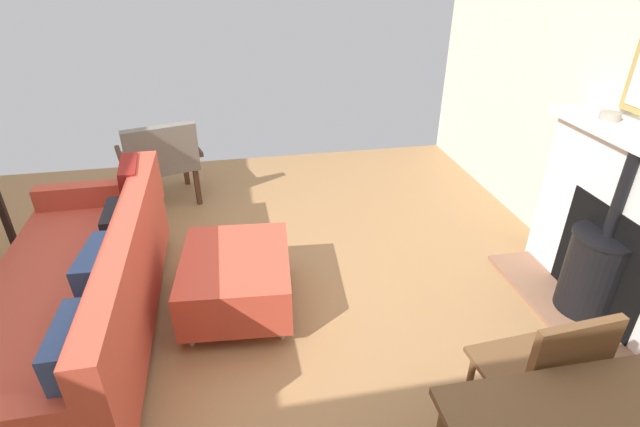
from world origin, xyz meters
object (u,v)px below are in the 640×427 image
object	(u,v)px
armchair_accent	(160,157)
dining_chair_near_fireplace	(545,377)
mantel_bowl_near	(610,115)
fireplace	(620,242)
sofa	(82,294)
ottoman	(237,277)

from	to	relation	value
armchair_accent	dining_chair_near_fireplace	world-z (taller)	dining_chair_near_fireplace
mantel_bowl_near	dining_chair_near_fireplace	xyz separation A→B (m)	(1.10, 1.26, -0.65)
fireplace	armchair_accent	world-z (taller)	fireplace
sofa	dining_chair_near_fireplace	bearing A→B (deg)	150.71
mantel_bowl_near	sofa	bearing A→B (deg)	1.48
sofa	ottoman	bearing A→B (deg)	-171.52
sofa	armchair_accent	size ratio (longest dim) A/B	2.61
fireplace	dining_chair_near_fireplace	distance (m)	1.37
mantel_bowl_near	armchair_accent	world-z (taller)	mantel_bowl_near
ottoman	sofa	bearing A→B (deg)	8.48
sofa	ottoman	size ratio (longest dim) A/B	2.48
fireplace	ottoman	bearing A→B (deg)	-11.03
fireplace	sofa	world-z (taller)	fireplace
fireplace	dining_chair_near_fireplace	world-z (taller)	fireplace
fireplace	sofa	xyz separation A→B (m)	(3.16, -0.32, -0.18)
fireplace	sofa	size ratio (longest dim) A/B	0.70
fireplace	armchair_accent	bearing A→B (deg)	-35.41
mantel_bowl_near	ottoman	distance (m)	2.50
mantel_bowl_near	dining_chair_near_fireplace	bearing A→B (deg)	48.88
sofa	ottoman	distance (m)	0.88
sofa	armchair_accent	xyz separation A→B (m)	(-0.27, -1.73, 0.12)
mantel_bowl_near	sofa	size ratio (longest dim) A/B	0.06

